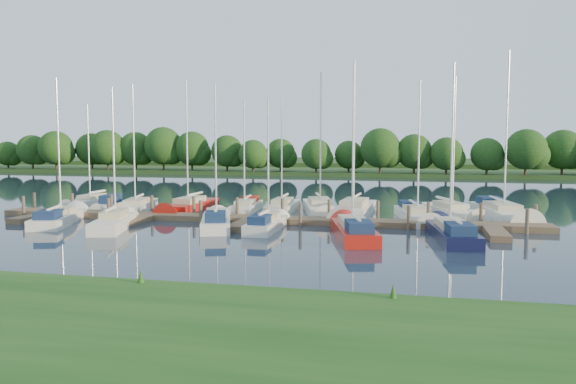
% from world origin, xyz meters
% --- Properties ---
extents(ground, '(260.00, 260.00, 0.00)m').
position_xyz_m(ground, '(0.00, 0.00, 0.00)').
color(ground, '#1A2835').
rests_on(ground, ground).
extents(near_bank, '(90.00, 10.00, 0.50)m').
position_xyz_m(near_bank, '(0.00, -16.00, 0.25)').
color(near_bank, '#194413').
rests_on(near_bank, ground).
extents(dock, '(40.00, 6.00, 0.40)m').
position_xyz_m(dock, '(0.00, 7.31, 0.20)').
color(dock, '#4B392A').
rests_on(dock, ground).
extents(mooring_pilings, '(38.24, 2.84, 2.00)m').
position_xyz_m(mooring_pilings, '(0.00, 8.43, 0.60)').
color(mooring_pilings, '#473D33').
rests_on(mooring_pilings, ground).
extents(far_shore, '(180.00, 30.00, 0.60)m').
position_xyz_m(far_shore, '(0.00, 75.00, 0.30)').
color(far_shore, '#27451A').
rests_on(far_shore, ground).
extents(distant_hill, '(220.00, 40.00, 1.40)m').
position_xyz_m(distant_hill, '(0.00, 100.00, 0.70)').
color(distant_hill, '#2C4A20').
rests_on(distant_hill, ground).
extents(treeline, '(144.61, 9.73, 8.06)m').
position_xyz_m(treeline, '(-0.12, 61.94, 4.07)').
color(treeline, '#38281C').
rests_on(treeline, ground).
extents(sailboat_n_0, '(1.73, 7.20, 9.35)m').
position_xyz_m(sailboat_n_0, '(-16.82, 14.11, 0.28)').
color(sailboat_n_0, silver).
rests_on(sailboat_n_0, ground).
extents(motorboat, '(1.93, 4.96, 1.61)m').
position_xyz_m(motorboat, '(-13.76, 11.93, 0.34)').
color(motorboat, silver).
rests_on(motorboat, ground).
extents(sailboat_n_2, '(3.85, 8.66, 10.80)m').
position_xyz_m(sailboat_n_2, '(-11.56, 12.25, 0.26)').
color(sailboat_n_2, silver).
rests_on(sailboat_n_2, ground).
extents(sailboat_n_3, '(2.21, 8.70, 11.14)m').
position_xyz_m(sailboat_n_3, '(-6.97, 12.69, 0.28)').
color(sailboat_n_3, '#A6170F').
rests_on(sailboat_n_3, ground).
extents(sailboat_n_4, '(2.39, 7.46, 9.45)m').
position_xyz_m(sailboat_n_4, '(-2.32, 13.29, 0.31)').
color(sailboat_n_4, silver).
rests_on(sailboat_n_4, ground).
extents(sailboat_n_5, '(2.07, 7.59, 9.80)m').
position_xyz_m(sailboat_n_5, '(0.68, 13.68, 0.28)').
color(sailboat_n_5, silver).
rests_on(sailboat_n_5, ground).
extents(sailboat_n_6, '(4.13, 9.14, 11.60)m').
position_xyz_m(sailboat_n_6, '(3.76, 13.72, 0.28)').
color(sailboat_n_6, silver).
rests_on(sailboat_n_6, ground).
extents(sailboat_n_7, '(2.79, 9.78, 12.42)m').
position_xyz_m(sailboat_n_7, '(6.57, 13.09, 0.28)').
color(sailboat_n_7, silver).
rests_on(sailboat_n_7, ground).
extents(sailboat_n_8, '(3.39, 8.33, 10.47)m').
position_xyz_m(sailboat_n_8, '(11.29, 11.47, 0.32)').
color(sailboat_n_8, silver).
rests_on(sailboat_n_8, ground).
extents(sailboat_n_9, '(4.54, 8.53, 10.96)m').
position_xyz_m(sailboat_n_9, '(13.86, 13.86, 0.28)').
color(sailboat_n_9, silver).
rests_on(sailboat_n_9, ground).
extents(sailboat_n_10, '(3.84, 10.28, 12.81)m').
position_xyz_m(sailboat_n_10, '(17.59, 14.24, 0.33)').
color(sailboat_n_10, silver).
rests_on(sailboat_n_10, ground).
extents(sailboat_s_0, '(4.06, 8.29, 10.54)m').
position_xyz_m(sailboat_s_0, '(-13.19, 4.22, 0.32)').
color(sailboat_s_0, silver).
rests_on(sailboat_s_0, ground).
extents(sailboat_s_1, '(3.46, 7.43, 9.73)m').
position_xyz_m(sailboat_s_1, '(-8.16, 2.93, 0.29)').
color(sailboat_s_1, silver).
rests_on(sailboat_s_1, ground).
extents(sailboat_s_2, '(3.82, 7.68, 9.99)m').
position_xyz_m(sailboat_s_2, '(-1.74, 4.81, 0.34)').
color(sailboat_s_2, silver).
rests_on(sailboat_s_2, ground).
extents(sailboat_s_3, '(1.66, 6.77, 8.84)m').
position_xyz_m(sailboat_s_3, '(1.82, 4.59, 0.33)').
color(sailboat_s_3, silver).
rests_on(sailboat_s_3, ground).
extents(sailboat_s_4, '(3.70, 8.49, 10.83)m').
position_xyz_m(sailboat_s_4, '(7.60, 3.00, 0.34)').
color(sailboat_s_4, '#A6170F').
rests_on(sailboat_s_4, ground).
extents(sailboat_s_5, '(2.93, 8.47, 10.74)m').
position_xyz_m(sailboat_s_5, '(13.30, 3.58, 0.33)').
color(sailboat_s_5, black).
rests_on(sailboat_s_5, ground).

